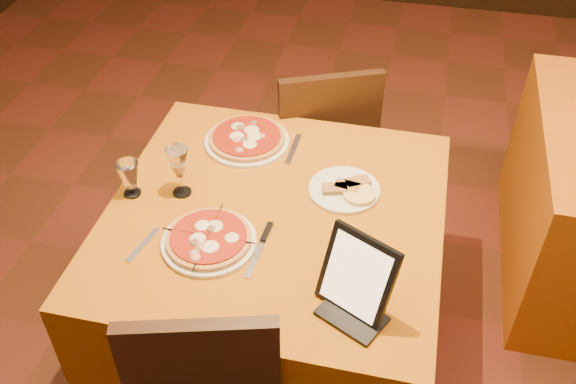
% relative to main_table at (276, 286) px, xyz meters
% --- Properties ---
extents(floor, '(6.00, 7.00, 0.01)m').
position_rel_main_table_xyz_m(floor, '(0.21, -0.12, -0.38)').
color(floor, '#5E2D19').
rests_on(floor, ground).
extents(main_table, '(1.10, 1.10, 0.75)m').
position_rel_main_table_xyz_m(main_table, '(0.00, 0.00, 0.00)').
color(main_table, '#B1620B').
rests_on(main_table, floor).
extents(chair_main_far, '(0.52, 0.52, 0.91)m').
position_rel_main_table_xyz_m(chair_main_far, '(0.00, 0.80, 0.08)').
color(chair_main_far, black).
rests_on(chair_main_far, floor).
extents(pizza_near, '(0.30, 0.30, 0.03)m').
position_rel_main_table_xyz_m(pizza_near, '(-0.16, -0.19, 0.39)').
color(pizza_near, white).
rests_on(pizza_near, main_table).
extents(pizza_far, '(0.32, 0.32, 0.03)m').
position_rel_main_table_xyz_m(pizza_far, '(-0.19, 0.34, 0.39)').
color(pizza_far, white).
rests_on(pizza_far, main_table).
extents(cutlet_dish, '(0.24, 0.24, 0.03)m').
position_rel_main_table_xyz_m(cutlet_dish, '(0.21, 0.15, 0.39)').
color(cutlet_dish, white).
rests_on(cutlet_dish, main_table).
extents(wine_glass, '(0.08, 0.08, 0.19)m').
position_rel_main_table_xyz_m(wine_glass, '(-0.33, 0.02, 0.47)').
color(wine_glass, '#DAB67C').
rests_on(wine_glass, main_table).
extents(water_glass, '(0.08, 0.08, 0.13)m').
position_rel_main_table_xyz_m(water_glass, '(-0.49, -0.02, 0.44)').
color(water_glass, silver).
rests_on(water_glass, main_table).
extents(tablet, '(0.23, 0.18, 0.24)m').
position_rel_main_table_xyz_m(tablet, '(0.31, -0.33, 0.49)').
color(tablet, black).
rests_on(tablet, main_table).
extents(knife, '(0.03, 0.22, 0.01)m').
position_rel_main_table_xyz_m(knife, '(-0.00, -0.19, 0.38)').
color(knife, '#A5A6AC').
rests_on(knife, main_table).
extents(fork_near, '(0.05, 0.16, 0.01)m').
position_rel_main_table_xyz_m(fork_near, '(-0.36, -0.24, 0.38)').
color(fork_near, '#B6B4BC').
rests_on(fork_near, main_table).
extents(fork_far, '(0.02, 0.18, 0.01)m').
position_rel_main_table_xyz_m(fork_far, '(-0.01, 0.34, 0.38)').
color(fork_far, silver).
rests_on(fork_far, main_table).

